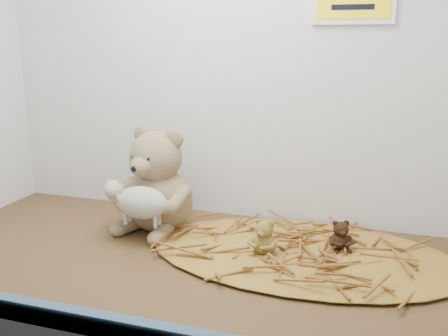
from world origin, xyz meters
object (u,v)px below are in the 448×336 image
(mini_teddy_tan, at_px, (264,235))
(mini_teddy_brown, at_px, (340,234))
(main_teddy, at_px, (158,179))
(toy_lamb, at_px, (142,202))

(mini_teddy_tan, distance_m, mini_teddy_brown, 0.17)
(main_teddy, xyz_separation_m, mini_teddy_tan, (0.28, -0.09, -0.07))
(mini_teddy_tan, relative_size, mini_teddy_brown, 1.14)
(main_teddy, height_order, toy_lamb, main_teddy)
(toy_lamb, relative_size, mini_teddy_tan, 2.09)
(toy_lamb, relative_size, mini_teddy_brown, 2.38)
(toy_lamb, bearing_deg, mini_teddy_tan, 0.40)
(main_teddy, xyz_separation_m, mini_teddy_brown, (0.44, -0.02, -0.08))
(mini_teddy_tan, xyz_separation_m, mini_teddy_brown, (0.15, 0.07, -0.00))
(main_teddy, height_order, mini_teddy_brown, main_teddy)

